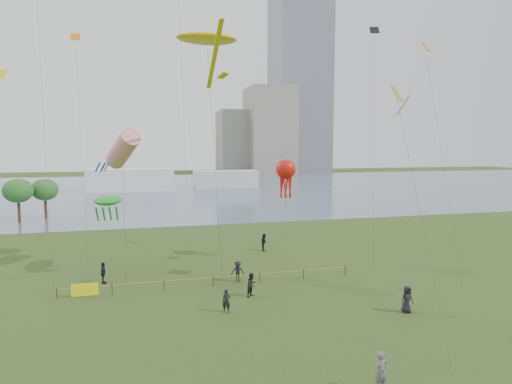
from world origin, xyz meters
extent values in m
plane|color=#233711|center=(0.00, 0.00, 0.00)|extent=(400.00, 400.00, 0.00)
cube|color=slate|center=(0.00, 100.00, 0.02)|extent=(400.00, 120.00, 0.08)
cube|color=slate|center=(62.00, 168.00, 60.00)|extent=(24.00, 24.00, 120.00)
cube|color=gray|center=(46.00, 162.00, 19.00)|extent=(20.00, 20.00, 38.00)
cube|color=gray|center=(32.00, 168.00, 14.00)|extent=(16.00, 18.00, 28.00)
cube|color=white|center=(-12.00, 95.00, 3.00)|extent=(22.00, 8.00, 6.00)
cube|color=silver|center=(14.00, 98.00, 2.50)|extent=(18.00, 7.00, 5.00)
cylinder|color=#352318|center=(-24.17, 52.87, 1.45)|extent=(0.44, 0.44, 2.91)
ellipsoid|color=#306A2A|center=(-24.17, 52.87, 4.72)|extent=(4.14, 4.14, 3.49)
cylinder|color=#352318|center=(-27.22, 49.54, 1.53)|extent=(0.44, 0.44, 3.06)
ellipsoid|color=#306A2A|center=(-27.22, 49.54, 4.96)|extent=(4.35, 4.35, 3.67)
cylinder|color=black|center=(-15.15, 12.04, 0.42)|extent=(0.07, 0.07, 0.85)
cylinder|color=black|center=(-11.15, 12.04, 0.42)|extent=(0.07, 0.07, 0.85)
cylinder|color=black|center=(-7.15, 12.04, 0.42)|extent=(0.07, 0.07, 0.85)
cylinder|color=black|center=(-3.15, 12.04, 0.42)|extent=(0.07, 0.07, 0.85)
cylinder|color=black|center=(0.85, 12.04, 0.42)|extent=(0.07, 0.07, 0.85)
cylinder|color=black|center=(4.85, 12.04, 0.42)|extent=(0.07, 0.07, 0.85)
cylinder|color=black|center=(8.85, 12.04, 0.42)|extent=(0.07, 0.07, 0.85)
cylinder|color=gold|center=(-3.15, 12.04, 0.75)|extent=(24.00, 0.03, 0.03)
cube|color=#EEF20C|center=(-13.15, 12.04, 0.55)|extent=(2.00, 0.04, 1.00)
imported|color=#5A5B62|center=(2.10, -5.30, 0.96)|extent=(0.77, 0.57, 1.93)
imported|color=black|center=(-0.63, 8.85, 0.92)|extent=(1.14, 1.12, 1.85)
imported|color=black|center=(-0.92, 12.70, 0.90)|extent=(1.29, 0.93, 1.80)
imported|color=black|center=(-12.05, 15.06, 0.91)|extent=(0.46, 1.08, 1.83)
imported|color=black|center=(9.05, 2.95, 0.94)|extent=(0.96, 0.66, 1.88)
imported|color=black|center=(-3.15, 6.11, 0.82)|extent=(0.67, 0.53, 1.63)
imported|color=black|center=(4.34, 22.94, 0.95)|extent=(0.89, 1.05, 1.90)
cylinder|color=#3F3F42|center=(-2.40, 15.37, 10.60)|extent=(0.69, 3.31, 21.20)
ellipsoid|color=yellow|center=(-2.73, 17.01, 21.19)|extent=(5.50, 3.43, 0.86)
cube|color=yellow|center=(-2.73, 12.81, 18.79)|extent=(0.36, 6.98, 4.09)
cube|color=yellow|center=(-2.73, 9.01, 16.69)|extent=(0.95, 0.95, 0.42)
cylinder|color=#3F3F42|center=(-10.31, 17.29, 5.68)|extent=(0.07, 3.79, 11.37)
cylinder|color=red|center=(-10.33, 19.18, 11.36)|extent=(3.67, 5.12, 3.82)
cylinder|color=#172FA2|center=(-11.73, 17.98, 9.76)|extent=(0.60, 1.13, 0.88)
cylinder|color=#172FA2|center=(-12.01, 18.36, 9.76)|extent=(0.60, 1.13, 0.88)
cylinder|color=#172FA2|center=(-12.45, 18.21, 9.76)|extent=(0.60, 1.13, 0.88)
cylinder|color=#172FA2|center=(-12.45, 17.74, 9.76)|extent=(0.60, 1.13, 0.88)
cylinder|color=#172FA2|center=(-12.01, 17.59, 9.76)|extent=(0.60, 1.13, 0.88)
cylinder|color=#3F3F42|center=(-13.20, 16.46, 3.34)|extent=(2.90, 4.33, 6.70)
ellipsoid|color=#1B9526|center=(-11.77, 18.61, 6.69)|extent=(2.43, 4.37, 0.85)
cylinder|color=#1B9526|center=(-12.57, 17.01, 5.69)|extent=(0.16, 1.79, 1.54)
cylinder|color=#1B9526|center=(-12.02, 17.01, 5.69)|extent=(0.16, 1.79, 1.54)
cylinder|color=#1B9526|center=(-11.47, 17.01, 5.69)|extent=(0.16, 1.79, 1.54)
cylinder|color=#1B9526|center=(-10.92, 17.01, 5.69)|extent=(0.16, 1.79, 1.54)
cylinder|color=#3F3F42|center=(4.01, 14.73, 4.66)|extent=(2.69, 7.71, 9.34)
sphere|color=red|center=(5.34, 18.57, 9.33)|extent=(2.01, 2.01, 2.01)
cylinder|color=red|center=(5.84, 18.57, 7.73)|extent=(0.18, 0.54, 2.60)
cylinder|color=red|center=(5.59, 19.00, 7.73)|extent=(0.49, 0.36, 2.61)
cylinder|color=red|center=(5.09, 19.00, 7.73)|extent=(0.49, 0.36, 2.61)
cylinder|color=red|center=(4.84, 18.57, 7.73)|extent=(0.18, 0.54, 2.60)
cylinder|color=red|center=(5.09, 18.14, 7.73)|extent=(0.49, 0.36, 2.61)
cylinder|color=red|center=(5.59, 18.14, 7.73)|extent=(0.49, 0.36, 2.61)
cylinder|color=#3F3F42|center=(8.48, 1.24, 7.83)|extent=(4.28, 12.54, 15.67)
cube|color=orange|center=(10.60, 7.50, 15.65)|extent=(1.46, 1.46, 1.19)
cylinder|color=orange|center=(10.60, 6.60, 14.65)|extent=(0.08, 1.58, 1.35)
cube|color=black|center=(13.95, 17.01, 23.07)|extent=(0.93, 0.60, 0.76)
cube|color=orange|center=(15.03, 10.32, 20.06)|extent=(0.97, 0.68, 0.76)
cube|color=orange|center=(-14.81, 24.89, 22.52)|extent=(1.01, 0.76, 0.76)
camera|label=1|loc=(-8.42, -22.30, 11.44)|focal=30.00mm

